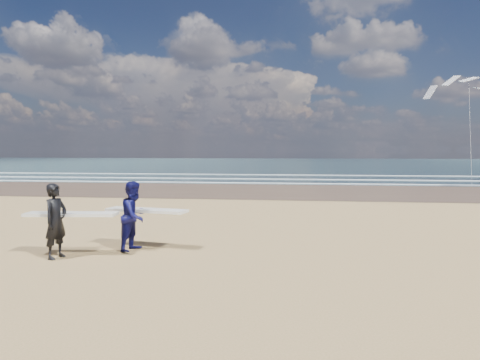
# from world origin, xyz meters

# --- Properties ---
(ocean) EXTENTS (220.00, 100.00, 0.02)m
(ocean) POSITION_xyz_m (20.00, 72.00, 0.01)
(ocean) COLOR #182D35
(ocean) RESTS_ON ground
(foam_breakers) EXTENTS (220.00, 11.70, 0.05)m
(foam_breakers) POSITION_xyz_m (20.00, 28.10, 0.05)
(foam_breakers) COLOR white
(foam_breakers) RESTS_ON ground
(surfer_near) EXTENTS (2.24, 1.09, 1.78)m
(surfer_near) POSITION_xyz_m (0.31, -0.31, 0.91)
(surfer_near) COLOR black
(surfer_near) RESTS_ON ground
(surfer_far) EXTENTS (2.26, 1.29, 1.78)m
(surfer_far) POSITION_xyz_m (1.83, 0.69, 0.90)
(surfer_far) COLOR #0C0C44
(surfer_far) RESTS_ON ground
(kite_1) EXTENTS (6.14, 4.78, 9.46)m
(kite_1) POSITION_xyz_m (19.30, 25.98, 5.37)
(kite_1) COLOR slate
(kite_1) RESTS_ON ground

